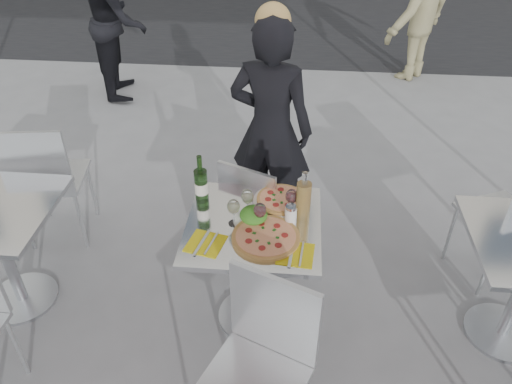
# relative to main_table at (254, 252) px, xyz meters

# --- Properties ---
(ground) EXTENTS (80.00, 80.00, 0.00)m
(ground) POSITION_rel_main_table_xyz_m (0.00, 0.00, -0.54)
(ground) COLOR slate
(street_asphalt) EXTENTS (24.00, 5.00, 0.00)m
(street_asphalt) POSITION_rel_main_table_xyz_m (0.00, 6.50, -0.54)
(street_asphalt) COLOR black
(street_asphalt) RESTS_ON ground
(main_table) EXTENTS (0.72, 0.72, 0.75)m
(main_table) POSITION_rel_main_table_xyz_m (0.00, 0.00, 0.00)
(main_table) COLOR #B7BABF
(main_table) RESTS_ON ground
(chair_far) EXTENTS (0.52, 0.52, 0.86)m
(chair_far) POSITION_rel_main_table_xyz_m (-0.04, 0.46, -0.03)
(chair_far) COLOR silver
(chair_far) RESTS_ON ground
(chair_near) EXTENTS (0.57, 0.58, 0.95)m
(chair_near) POSITION_rel_main_table_xyz_m (0.10, -0.70, 0.02)
(chair_near) COLOR silver
(chair_near) RESTS_ON ground
(side_chair_lfar) EXTENTS (0.50, 0.51, 0.97)m
(side_chair_lfar) POSITION_rel_main_table_xyz_m (-1.47, 0.59, 0.04)
(side_chair_lfar) COLOR silver
(side_chair_lfar) RESTS_ON ground
(woman_diner) EXTENTS (0.65, 0.50, 1.60)m
(woman_diner) POSITION_rel_main_table_xyz_m (0.03, 0.95, 0.26)
(woman_diner) COLOR black
(woman_diner) RESTS_ON ground
(pedestrian_a) EXTENTS (0.78, 0.91, 1.64)m
(pedestrian_a) POSITION_rel_main_table_xyz_m (-1.77, 3.19, 0.28)
(pedestrian_a) COLOR black
(pedestrian_a) RESTS_ON ground
(pedestrian_b) EXTENTS (1.14, 1.19, 1.62)m
(pedestrian_b) POSITION_rel_main_table_xyz_m (1.53, 3.92, 0.27)
(pedestrian_b) COLOR #8C835A
(pedestrian_b) RESTS_ON ground
(pizza_near) EXTENTS (0.35, 0.35, 0.02)m
(pizza_near) POSITION_rel_main_table_xyz_m (0.07, -0.12, 0.22)
(pizza_near) COLOR #B89347
(pizza_near) RESTS_ON main_table
(pizza_far) EXTENTS (0.32, 0.32, 0.03)m
(pizza_far) POSITION_rel_main_table_xyz_m (0.14, 0.20, 0.23)
(pizza_far) COLOR white
(pizza_far) RESTS_ON main_table
(salad_plate) EXTENTS (0.22, 0.22, 0.09)m
(salad_plate) POSITION_rel_main_table_xyz_m (-0.00, 0.02, 0.25)
(salad_plate) COLOR white
(salad_plate) RESTS_ON main_table
(wine_bottle) EXTENTS (0.07, 0.08, 0.29)m
(wine_bottle) POSITION_rel_main_table_xyz_m (-0.31, 0.18, 0.32)
(wine_bottle) COLOR #29531F
(wine_bottle) RESTS_ON main_table
(carafe) EXTENTS (0.08, 0.08, 0.29)m
(carafe) POSITION_rel_main_table_xyz_m (0.26, 0.08, 0.33)
(carafe) COLOR tan
(carafe) RESTS_ON main_table
(sugar_shaker) EXTENTS (0.06, 0.06, 0.11)m
(sugar_shaker) POSITION_rel_main_table_xyz_m (0.20, 0.03, 0.26)
(sugar_shaker) COLOR white
(sugar_shaker) RESTS_ON main_table
(wineglass_white_a) EXTENTS (0.07, 0.07, 0.16)m
(wineglass_white_a) POSITION_rel_main_table_xyz_m (-0.10, -0.01, 0.32)
(wineglass_white_a) COLOR white
(wineglass_white_a) RESTS_ON main_table
(wineglass_white_b) EXTENTS (0.07, 0.07, 0.16)m
(wineglass_white_b) POSITION_rel_main_table_xyz_m (-0.04, 0.08, 0.32)
(wineglass_white_b) COLOR white
(wineglass_white_b) RESTS_ON main_table
(wineglass_red_a) EXTENTS (0.07, 0.07, 0.16)m
(wineglass_red_a) POSITION_rel_main_table_xyz_m (0.04, -0.03, 0.32)
(wineglass_red_a) COLOR white
(wineglass_red_a) RESTS_ON main_table
(wineglass_red_b) EXTENTS (0.07, 0.07, 0.16)m
(wineglass_red_b) POSITION_rel_main_table_xyz_m (0.20, 0.11, 0.32)
(wineglass_red_b) COLOR white
(wineglass_red_b) RESTS_ON main_table
(napkin_left) EXTENTS (0.22, 0.22, 0.01)m
(napkin_left) POSITION_rel_main_table_xyz_m (-0.23, -0.18, 0.21)
(napkin_left) COLOR gold
(napkin_left) RESTS_ON main_table
(napkin_right) EXTENTS (0.20, 0.20, 0.01)m
(napkin_right) POSITION_rel_main_table_xyz_m (0.23, -0.22, 0.21)
(napkin_right) COLOR gold
(napkin_right) RESTS_ON main_table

